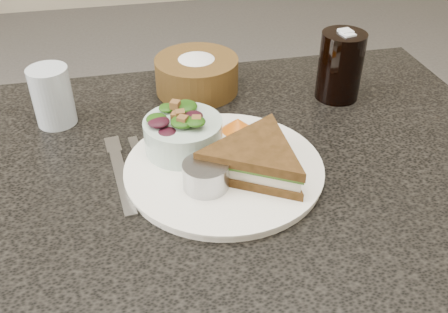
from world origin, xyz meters
name	(u,v)px	position (x,y,z in m)	size (l,w,h in m)	color
dining_table	(221,311)	(0.00, 0.00, 0.38)	(1.00, 0.70, 0.75)	black
dinner_plate	(224,169)	(0.00, -0.03, 0.76)	(0.30, 0.30, 0.01)	white
sandwich	(256,159)	(0.04, -0.05, 0.79)	(0.19, 0.19, 0.05)	#4B2E14
salad_bowl	(183,130)	(-0.05, 0.03, 0.80)	(0.12, 0.12, 0.07)	#A8C1B2
dressing_ramekin	(206,175)	(-0.04, -0.07, 0.78)	(0.07, 0.07, 0.04)	#9C9DA0
orange_wedge	(238,125)	(0.04, 0.07, 0.77)	(0.06, 0.06, 0.02)	orange
fork	(121,177)	(-0.16, -0.01, 0.75)	(0.02, 0.18, 0.00)	#A2A2A2
knife	(147,177)	(-0.12, -0.01, 0.75)	(0.01, 0.23, 0.00)	#959697
bread_basket	(197,69)	(0.00, 0.24, 0.80)	(0.16, 0.16, 0.09)	brown
cola_glass	(341,63)	(0.26, 0.16, 0.82)	(0.08, 0.08, 0.14)	black
water_glass	(52,96)	(-0.26, 0.18, 0.80)	(0.07, 0.07, 0.10)	#AEB9C2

